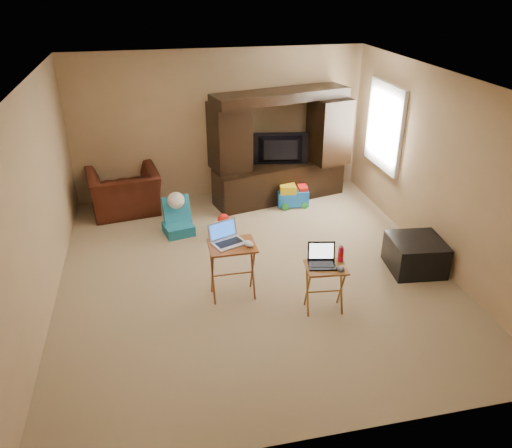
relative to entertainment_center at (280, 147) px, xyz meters
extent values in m
plane|color=tan|center=(-0.95, -2.25, -0.94)|extent=(5.50, 5.50, 0.00)
plane|color=silver|center=(-0.95, -2.25, 1.56)|extent=(5.50, 5.50, 0.00)
plane|color=tan|center=(-0.95, 0.50, 0.31)|extent=(5.00, 0.00, 5.00)
plane|color=tan|center=(-0.95, -5.00, 0.31)|extent=(5.00, 0.00, 5.00)
plane|color=tan|center=(-3.45, -2.25, 0.31)|extent=(0.00, 5.50, 5.50)
plane|color=tan|center=(1.55, -2.25, 0.31)|extent=(0.00, 5.50, 5.50)
plane|color=white|center=(1.53, -0.70, 0.46)|extent=(0.00, 1.20, 1.20)
cube|color=white|center=(1.51, -0.70, 0.46)|extent=(0.06, 1.14, 1.34)
cube|color=black|center=(0.00, 0.00, 0.00)|extent=(2.37, 1.09, 1.88)
imported|color=black|center=(0.00, -0.04, -0.04)|extent=(0.96, 0.28, 0.55)
imported|color=#431A0E|center=(-2.63, -0.01, -0.58)|extent=(1.24, 1.12, 0.72)
cube|color=black|center=(1.18, -2.66, -0.72)|extent=(0.75, 0.75, 0.44)
cube|color=#984824|center=(-1.30, -2.76, -0.58)|extent=(0.55, 0.44, 0.72)
cube|color=#935923|center=(-0.31, -3.27, -0.64)|extent=(0.50, 0.42, 0.60)
cube|color=silver|center=(-1.33, -2.73, -0.11)|extent=(0.46, 0.42, 0.24)
cube|color=black|center=(-0.35, -3.25, -0.22)|extent=(0.36, 0.32, 0.24)
ellipsoid|color=white|center=(-1.11, -2.83, -0.20)|extent=(0.13, 0.17, 0.06)
ellipsoid|color=#46454B|center=(-0.18, -3.39, -0.32)|extent=(0.10, 0.13, 0.05)
cylinder|color=red|center=(-0.11, -3.19, -0.25)|extent=(0.06, 0.06, 0.18)
camera|label=1|loc=(-2.11, -7.82, 2.64)|focal=35.00mm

